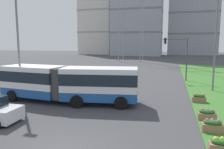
% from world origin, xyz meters
% --- Properties ---
extents(articulated_bus, '(12.03, 3.43, 3.00)m').
position_xyz_m(articulated_bus, '(-3.59, 8.31, 1.65)').
color(articulated_bus, white).
rests_on(articulated_bus, ground).
extents(car_black_sedan, '(4.47, 2.17, 1.58)m').
position_xyz_m(car_black_sedan, '(-6.04, 20.10, 0.75)').
color(car_black_sedan, black).
rests_on(car_black_sedan, ground).
extents(flower_planter_0, '(1.10, 0.56, 0.74)m').
position_xyz_m(flower_planter_0, '(7.05, 2.00, 0.43)').
color(flower_planter_0, '#937051').
rests_on(flower_planter_0, grass_median).
extents(flower_planter_1, '(1.10, 0.56, 0.74)m').
position_xyz_m(flower_planter_1, '(7.05, 4.51, 0.43)').
color(flower_planter_1, '#937051').
rests_on(flower_planter_1, grass_median).
extents(flower_planter_2, '(1.10, 0.56, 0.74)m').
position_xyz_m(flower_planter_2, '(7.05, 6.51, 0.43)').
color(flower_planter_2, '#937051').
rests_on(flower_planter_2, grass_median).
extents(flower_planter_3, '(1.10, 0.56, 0.74)m').
position_xyz_m(flower_planter_3, '(7.05, 10.98, 0.43)').
color(flower_planter_3, '#937051').
rests_on(flower_planter_3, grass_median).
extents(traffic_light_far_right, '(3.19, 0.28, 5.68)m').
position_xyz_m(traffic_light_far_right, '(5.62, 22.00, 3.89)').
color(traffic_light_far_right, '#474C51').
rests_on(traffic_light_far_right, ground).
extents(streetlight_left, '(0.70, 0.28, 10.14)m').
position_xyz_m(streetlight_left, '(-8.50, 8.68, 5.52)').
color(streetlight_left, slate).
rests_on(streetlight_left, ground).
extents(streetlight_median, '(0.70, 0.28, 9.45)m').
position_xyz_m(streetlight_median, '(8.95, 16.16, 5.17)').
color(streetlight_median, slate).
rests_on(streetlight_median, ground).
extents(apartment_tower_west, '(15.31, 18.64, 39.37)m').
position_xyz_m(apartment_tower_west, '(-30.00, 95.57, 19.70)').
color(apartment_tower_west, silver).
rests_on(apartment_tower_west, ground).
extents(apartment_tower_centre, '(20.59, 14.62, 44.10)m').
position_xyz_m(apartment_tower_centre, '(12.93, 97.56, 22.07)').
color(apartment_tower_centre, '#9EA3AD').
rests_on(apartment_tower_centre, ground).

